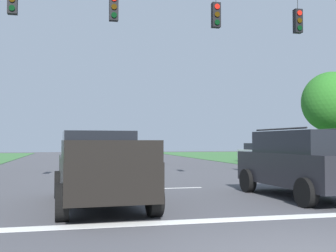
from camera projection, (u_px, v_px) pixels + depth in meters
stop_bar_stripe at (231, 220)px, 8.80m from camera, size 15.81×0.45×0.01m
lane_dash_0 at (168, 188)px, 14.64m from camera, size 2.50×0.15×0.01m
lane_dash_1 at (136, 173)px, 21.81m from camera, size 2.50×0.15×0.01m
lane_dash_2 at (119, 164)px, 30.02m from camera, size 2.50×0.15×0.01m
lane_dash_3 at (115, 162)px, 32.30m from camera, size 2.50×0.15×0.01m
overhead_signal_span at (169, 66)px, 15.21m from camera, size 18.74×0.31×8.02m
pickup_truck at (100, 168)px, 10.78m from camera, size 2.47×5.48×1.95m
suv_black at (303, 162)px, 12.22m from camera, size 2.36×4.87×2.05m
distant_car_crossing_white at (259, 153)px, 31.95m from camera, size 2.04×4.31×1.52m
distant_car_oncoming at (134, 153)px, 30.19m from camera, size 2.05×4.32×1.52m
tree_roadside_right at (332, 102)px, 26.23m from camera, size 3.75×3.75×6.10m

